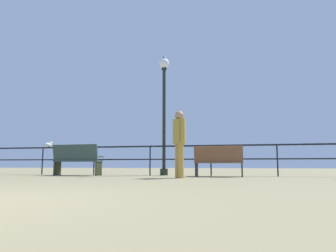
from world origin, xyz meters
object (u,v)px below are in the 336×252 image
(bench_near_left, at_px, (76,158))
(lamppost_center, at_px, (164,100))
(bench_near_right, at_px, (219,160))
(person_by_bench, at_px, (179,139))
(seagull_on_rail, at_px, (49,145))

(bench_near_left, relative_size, lamppost_center, 0.40)
(bench_near_right, height_order, person_by_bench, person_by_bench)
(bench_near_left, xyz_separation_m, person_by_bench, (3.67, -1.16, 0.47))
(bench_near_right, relative_size, seagull_on_rail, 3.24)
(bench_near_right, xyz_separation_m, seagull_on_rail, (-6.15, 0.66, 0.60))
(lamppost_center, distance_m, person_by_bench, 2.70)
(bench_near_right, bearing_deg, seagull_on_rail, 173.85)
(bench_near_left, distance_m, seagull_on_rail, 1.72)
(bench_near_left, distance_m, bench_near_right, 4.65)
(bench_near_left, height_order, bench_near_right, bench_near_left)
(lamppost_center, distance_m, seagull_on_rail, 4.54)
(bench_near_left, xyz_separation_m, bench_near_right, (4.65, 0.00, -0.08))
(bench_near_left, xyz_separation_m, seagull_on_rail, (-1.50, 0.66, 0.51))
(bench_near_right, relative_size, person_by_bench, 0.79)
(person_by_bench, bearing_deg, lamppost_center, 113.91)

